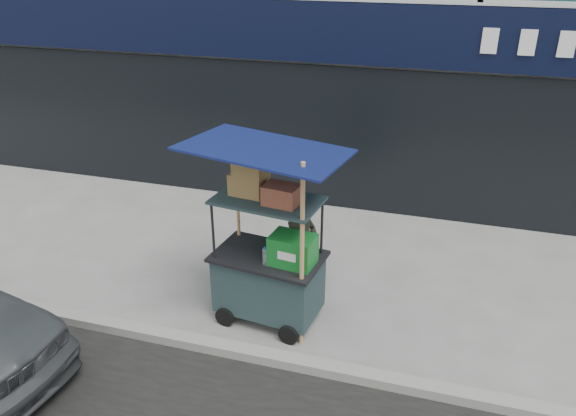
% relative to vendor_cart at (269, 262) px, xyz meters
% --- Properties ---
extents(ground, '(80.00, 80.00, 0.00)m').
position_rel_vendor_cart_xyz_m(ground, '(0.02, -0.56, -0.80)').
color(ground, slate).
rests_on(ground, ground).
extents(curb, '(80.00, 0.18, 0.12)m').
position_rel_vendor_cart_xyz_m(curb, '(0.02, -0.76, -0.74)').
color(curb, gray).
rests_on(curb, ground).
extents(vendor_cart, '(1.82, 1.39, 2.28)m').
position_rel_vendor_cart_xyz_m(vendor_cart, '(0.00, 0.00, 0.00)').
color(vendor_cart, '#1B2E2F').
rests_on(vendor_cart, ground).
extents(vendor_man, '(0.52, 0.65, 1.56)m').
position_rel_vendor_cart_xyz_m(vendor_man, '(0.30, 0.31, -0.02)').
color(vendor_man, '#26291E').
rests_on(vendor_man, ground).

